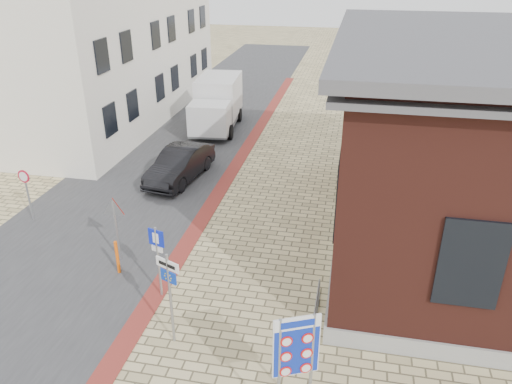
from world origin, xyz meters
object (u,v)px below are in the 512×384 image
Objects in this scene: border_sign at (296,349)px; box_truck at (217,104)px; parking_sign at (157,251)px; sedan at (180,164)px; bollard at (117,257)px; essen_sign at (169,285)px.

box_truck is at bearing 85.80° from border_sign.
parking_sign is at bearing 116.49° from border_sign.
parking_sign is (2.49, -14.98, 0.09)m from box_truck.
box_truck reaches higher than sedan.
sedan is 7.13m from bollard.
essen_sign is 3.86m from bollard.
parking_sign is (2.19, -7.92, 0.82)m from sedan.
parking_sign reaches higher than bollard.
box_truck reaches higher than parking_sign.
border_sign is at bearing -5.69° from essen_sign.
sedan is at bearing 121.69° from parking_sign.
border_sign is 7.52m from bollard.
essen_sign is at bearing -43.28° from parking_sign.
bollard is at bearing -78.11° from sedan.
sedan is 1.52× the size of border_sign.
sedan is 0.78× the size of box_truck.
box_truck is 14.23m from bollard.
border_sign reaches higher than bollard.
parking_sign is (-4.30, 3.50, -0.49)m from border_sign.
sedan is at bearing -92.10° from box_truck.
bollard is at bearing 160.12° from essen_sign.
essen_sign is at bearing -63.68° from sedan.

